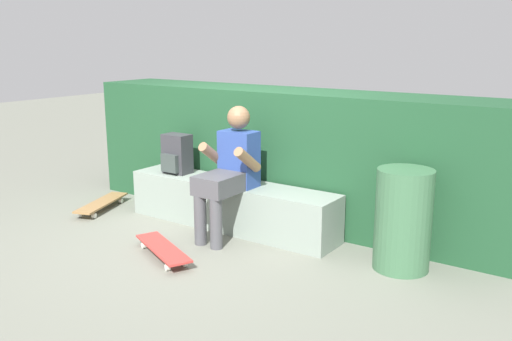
{
  "coord_description": "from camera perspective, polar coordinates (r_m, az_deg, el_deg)",
  "views": [
    {
      "loc": [
        3.17,
        -3.82,
        1.8
      ],
      "look_at": [
        0.25,
        0.36,
        0.59
      ],
      "focal_mm": 39.22,
      "sensor_mm": 36.0,
      "label": 1
    }
  ],
  "objects": [
    {
      "name": "hedge_row",
      "position": [
        5.69,
        3.29,
        1.68
      ],
      "size": [
        4.62,
        0.75,
        1.3
      ],
      "color": "#1E492A",
      "rests_on": "ground"
    },
    {
      "name": "trash_bin",
      "position": [
        4.56,
        14.78,
        -4.89
      ],
      "size": [
        0.44,
        0.44,
        0.81
      ],
      "color": "#3D6B47",
      "rests_on": "ground"
    },
    {
      "name": "ground_plane",
      "position": [
        5.28,
        -4.54,
        -6.62
      ],
      "size": [
        24.0,
        24.0,
        0.0
      ],
      "primitive_type": "plane",
      "color": "slate"
    },
    {
      "name": "person_skater",
      "position": [
        5.07,
        -2.73,
        0.24
      ],
      "size": [
        0.49,
        0.62,
        1.2
      ],
      "color": "#2D4793",
      "rests_on": "ground"
    },
    {
      "name": "bench_main",
      "position": [
        5.43,
        -2.58,
        -3.51
      ],
      "size": [
        2.22,
        0.44,
        0.45
      ],
      "color": "gray",
      "rests_on": "ground"
    },
    {
      "name": "skateboard_near_person",
      "position": [
        4.8,
        -9.45,
        -7.88
      ],
      "size": [
        0.81,
        0.52,
        0.09
      ],
      "color": "#BC3833",
      "rests_on": "ground"
    },
    {
      "name": "skateboard_beside_bench",
      "position": [
        6.23,
        -15.47,
        -3.23
      ],
      "size": [
        0.46,
        0.82,
        0.09
      ],
      "color": "olive",
      "rests_on": "ground"
    },
    {
      "name": "backpack_on_bench",
      "position": [
        5.75,
        -8.11,
        1.64
      ],
      "size": [
        0.28,
        0.23,
        0.4
      ],
      "color": "#333338",
      "rests_on": "bench_main"
    }
  ]
}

